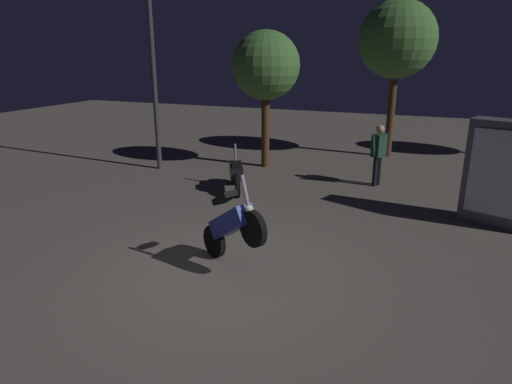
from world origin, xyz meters
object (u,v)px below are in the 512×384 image
motorcycle_blue_foreground (232,225)px  kiosk_billboard (509,175)px  motorcycle_black_parked_left (236,173)px  person_rider_beside (379,150)px  streetlamp_near (152,46)px

motorcycle_blue_foreground → kiosk_billboard: (4.23, 3.73, 0.31)m
motorcycle_blue_foreground → motorcycle_black_parked_left: 4.28m
motorcycle_black_parked_left → kiosk_billboard: size_ratio=0.72×
motorcycle_black_parked_left → person_rider_beside: 3.68m
streetlamp_near → person_rider_beside: bearing=5.6°
kiosk_billboard → person_rider_beside: bearing=-15.6°
motorcycle_black_parked_left → kiosk_billboard: bearing=-119.4°
motorcycle_black_parked_left → streetlamp_near: 4.44m
motorcycle_blue_foreground → streetlamp_near: bearing=164.1°
streetlamp_near → kiosk_billboard: 9.37m
motorcycle_blue_foreground → person_rider_beside: size_ratio=1.03×
person_rider_beside → streetlamp_near: (-6.23, -0.61, 2.54)m
motorcycle_blue_foreground → kiosk_billboard: 5.64m
motorcycle_black_parked_left → motorcycle_blue_foreground: bearing=175.9°
motorcycle_blue_foreground → person_rider_beside: bearing=106.2°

